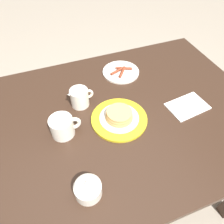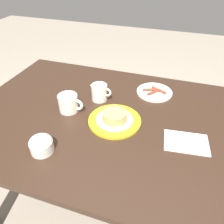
% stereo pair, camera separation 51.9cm
% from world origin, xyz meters
% --- Properties ---
extents(ground_plane, '(8.00, 8.00, 0.00)m').
position_xyz_m(ground_plane, '(0.00, 0.00, 0.00)').
color(ground_plane, gray).
extents(dining_table, '(1.39, 0.94, 0.76)m').
position_xyz_m(dining_table, '(0.00, 0.00, 0.64)').
color(dining_table, '#332116').
rests_on(dining_table, ground_plane).
extents(pancake_plate, '(0.24, 0.24, 0.05)m').
position_xyz_m(pancake_plate, '(0.03, -0.03, 0.78)').
color(pancake_plate, gold).
rests_on(pancake_plate, dining_table).
extents(side_plate_bacon, '(0.20, 0.20, 0.02)m').
position_xyz_m(side_plate_bacon, '(0.17, 0.28, 0.76)').
color(side_plate_bacon, silver).
rests_on(side_plate_bacon, dining_table).
extents(coffee_mug, '(0.13, 0.09, 0.09)m').
position_xyz_m(coffee_mug, '(-0.21, -0.01, 0.80)').
color(coffee_mug, silver).
rests_on(coffee_mug, dining_table).
extents(creamer_pitcher, '(0.12, 0.08, 0.10)m').
position_xyz_m(creamer_pitcher, '(-0.10, 0.12, 0.80)').
color(creamer_pitcher, silver).
rests_on(creamer_pitcher, dining_table).
extents(sugar_bowl, '(0.09, 0.09, 0.08)m').
position_xyz_m(sugar_bowl, '(-0.18, -0.29, 0.79)').
color(sugar_bowl, silver).
rests_on(sugar_bowl, dining_table).
extents(napkin, '(0.19, 0.14, 0.01)m').
position_xyz_m(napkin, '(0.36, -0.07, 0.76)').
color(napkin, white).
rests_on(napkin, dining_table).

